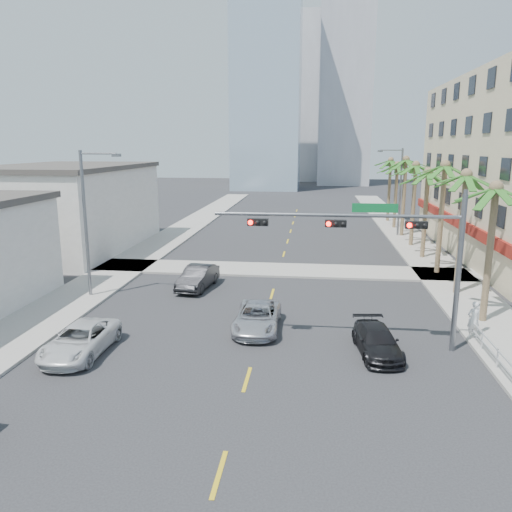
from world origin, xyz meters
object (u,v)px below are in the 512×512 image
at_px(car_lane_left, 198,277).
at_px(pedestrian, 474,319).
at_px(traffic_signal_mast, 387,242).
at_px(car_parked_far, 80,340).
at_px(car_lane_center, 257,317).
at_px(car_lane_right, 377,341).

distance_m(car_lane_left, pedestrian, 16.96).
xyz_separation_m(traffic_signal_mast, pedestrian, (4.52, 1.46, -4.00)).
height_order(car_parked_far, car_lane_center, car_parked_far).
bearing_deg(car_lane_right, car_parked_far, -179.93).
bearing_deg(car_lane_center, pedestrian, -1.17).
xyz_separation_m(car_parked_far, car_lane_right, (13.30, 1.62, -0.06)).
bearing_deg(car_lane_right, pedestrian, 17.77).
relative_size(traffic_signal_mast, pedestrian, 6.10).
relative_size(traffic_signal_mast, car_lane_left, 2.45).
distance_m(car_parked_far, car_lane_left, 11.47).
relative_size(traffic_signal_mast, car_lane_right, 2.62).
bearing_deg(pedestrian, car_lane_right, 9.47).
xyz_separation_m(car_parked_far, pedestrian, (18.10, 3.82, 0.39)).
distance_m(traffic_signal_mast, car_parked_far, 14.47).
relative_size(car_parked_far, car_lane_center, 1.01).
distance_m(car_lane_right, pedestrian, 5.30).
xyz_separation_m(car_parked_far, car_lane_left, (2.80, 11.12, 0.07)).
relative_size(car_parked_far, car_lane_left, 1.07).
xyz_separation_m(car_lane_left, car_lane_right, (10.50, -9.51, -0.13)).
bearing_deg(car_parked_far, traffic_signal_mast, 10.46).
bearing_deg(car_parked_far, pedestrian, 12.51).
distance_m(car_lane_left, car_lane_right, 14.17).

